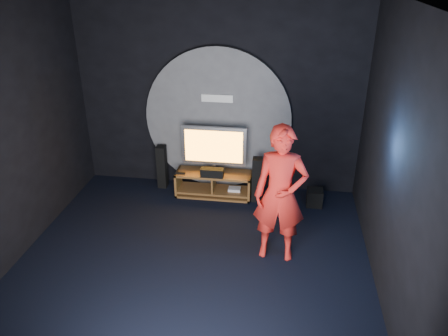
% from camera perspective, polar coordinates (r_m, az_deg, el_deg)
% --- Properties ---
extents(floor, '(5.00, 5.00, 0.00)m').
position_cam_1_polar(floor, '(6.32, -4.24, -12.61)').
color(floor, black).
rests_on(floor, ground).
extents(back_wall, '(5.00, 0.04, 3.50)m').
position_cam_1_polar(back_wall, '(7.72, -0.78, 9.53)').
color(back_wall, black).
rests_on(back_wall, ground).
extents(front_wall, '(5.00, 0.04, 3.50)m').
position_cam_1_polar(front_wall, '(3.38, -14.34, -15.29)').
color(front_wall, black).
rests_on(front_wall, ground).
extents(left_wall, '(0.04, 5.00, 3.50)m').
position_cam_1_polar(left_wall, '(6.42, -27.20, 3.10)').
color(left_wall, black).
rests_on(left_wall, ground).
extents(right_wall, '(0.04, 5.00, 3.50)m').
position_cam_1_polar(right_wall, '(5.46, 21.72, 0.40)').
color(right_wall, black).
rests_on(right_wall, ground).
extents(ceiling, '(5.00, 5.00, 0.01)m').
position_cam_1_polar(ceiling, '(4.97, -5.64, 20.88)').
color(ceiling, black).
rests_on(ceiling, back_wall).
extents(wall_disc_panel, '(2.60, 0.11, 2.60)m').
position_cam_1_polar(wall_disc_panel, '(7.80, -0.82, 6.25)').
color(wall_disc_panel, '#515156').
rests_on(wall_disc_panel, ground).
extents(media_console, '(1.35, 0.45, 0.45)m').
position_cam_1_polar(media_console, '(7.90, -1.30, -2.28)').
color(media_console, brown).
rests_on(media_console, ground).
extents(tv, '(1.14, 0.22, 0.84)m').
position_cam_1_polar(tv, '(7.65, -1.33, 2.69)').
color(tv, '#A3A3AA').
rests_on(tv, media_console).
extents(center_speaker, '(0.40, 0.15, 0.15)m').
position_cam_1_polar(center_speaker, '(7.62, -1.56, -0.60)').
color(center_speaker, black).
rests_on(center_speaker, media_console).
extents(remote, '(0.18, 0.05, 0.02)m').
position_cam_1_polar(remote, '(7.78, -5.73, -0.67)').
color(remote, black).
rests_on(remote, media_console).
extents(tower_speaker_left, '(0.16, 0.18, 0.82)m').
position_cam_1_polar(tower_speaker_left, '(8.18, -8.10, 0.16)').
color(tower_speaker_left, black).
rests_on(tower_speaker_left, ground).
extents(tower_speaker_right, '(0.16, 0.18, 0.82)m').
position_cam_1_polar(tower_speaker_right, '(7.66, 4.31, -1.52)').
color(tower_speaker_right, black).
rests_on(tower_speaker_right, ground).
extents(subwoofer, '(0.27, 0.27, 0.30)m').
position_cam_1_polar(subwoofer, '(7.77, 11.74, -3.79)').
color(subwoofer, black).
rests_on(subwoofer, ground).
extents(player, '(0.74, 0.50, 1.99)m').
position_cam_1_polar(player, '(6.02, 7.36, -3.50)').
color(player, red).
rests_on(player, ground).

